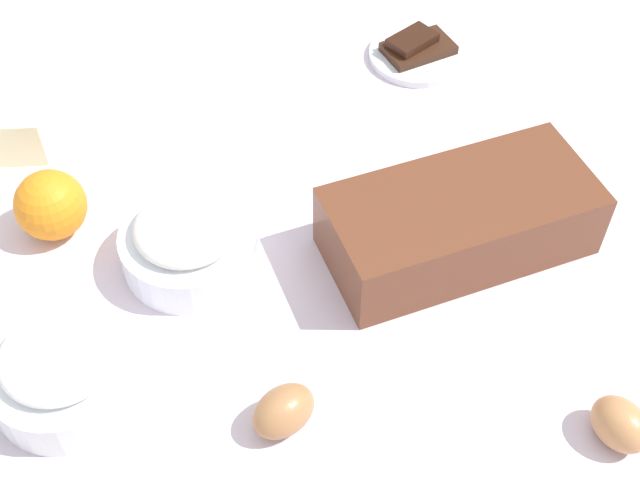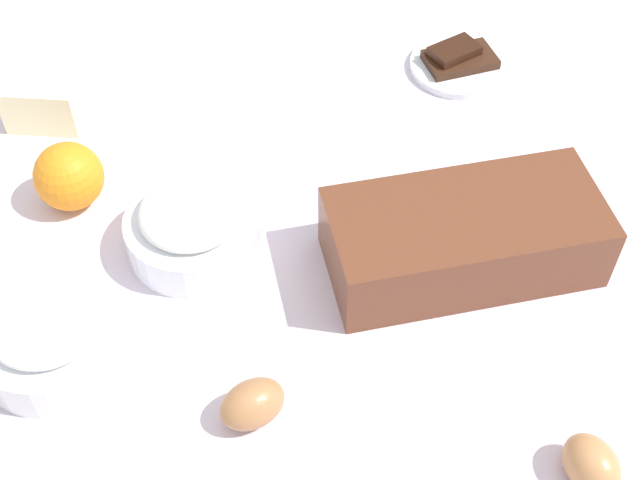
{
  "view_description": "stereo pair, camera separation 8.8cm",
  "coord_description": "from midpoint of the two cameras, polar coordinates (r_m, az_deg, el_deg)",
  "views": [
    {
      "loc": [
        0.19,
        0.54,
        0.7
      ],
      "look_at": [
        0.0,
        0.0,
        0.04
      ],
      "focal_mm": 47.9,
      "sensor_mm": 36.0,
      "label": 1
    },
    {
      "loc": [
        0.1,
        0.57,
        0.7
      ],
      "look_at": [
        0.0,
        0.0,
        0.04
      ],
      "focal_mm": 47.9,
      "sensor_mm": 36.0,
      "label": 2
    }
  ],
  "objects": [
    {
      "name": "chocolate_plate",
      "position": [
        1.16,
        11.45,
        11.42
      ],
      "size": [
        0.13,
        0.13,
        0.03
      ],
      "color": "white",
      "rests_on": "ground_plane"
    },
    {
      "name": "loaf_pan",
      "position": [
        0.9,
        12.37,
        0.08
      ],
      "size": [
        0.28,
        0.14,
        0.08
      ],
      "rotation": [
        0.0,
        0.0,
        0.04
      ],
      "color": "brown",
      "rests_on": "ground_plane"
    },
    {
      "name": "egg_near_butter",
      "position": [
        0.81,
        20.77,
        -14.05
      ],
      "size": [
        0.06,
        0.07,
        0.04
      ],
      "primitive_type": "ellipsoid",
      "rotation": [
        0.0,
        1.57,
        1.82
      ],
      "color": "#BB7E4C",
      "rests_on": "ground_plane"
    },
    {
      "name": "butter_block",
      "position": [
        1.09,
        -15.72,
        8.84
      ],
      "size": [
        0.1,
        0.09,
        0.06
      ],
      "primitive_type": "cube",
      "rotation": [
        0.0,
        0.0,
        -0.26
      ],
      "color": "#F4EDB2",
      "rests_on": "ground_plane"
    },
    {
      "name": "orange_fruit",
      "position": [
        0.97,
        -13.98,
        4.01
      ],
      "size": [
        0.08,
        0.08,
        0.08
      ],
      "primitive_type": "sphere",
      "color": "orange",
      "rests_on": "ground_plane"
    },
    {
      "name": "ground_plane",
      "position": [
        0.92,
        2.74,
        -2.2
      ],
      "size": [
        2.4,
        2.4,
        0.02
      ],
      "primitive_type": "cube",
      "color": "silver"
    },
    {
      "name": "sugar_bowl",
      "position": [
        0.84,
        -14.79,
        -6.27
      ],
      "size": [
        0.15,
        0.15,
        0.07
      ],
      "color": "white",
      "rests_on": "ground_plane"
    },
    {
      "name": "flour_bowl",
      "position": [
        0.9,
        -5.79,
        0.79
      ],
      "size": [
        0.14,
        0.14,
        0.07
      ],
      "color": "white",
      "rests_on": "ground_plane"
    },
    {
      "name": "egg_beside_bowl",
      "position": [
        0.79,
        -1.31,
        -11.11
      ],
      "size": [
        0.07,
        0.06,
        0.04
      ],
      "primitive_type": "ellipsoid",
      "rotation": [
        0.0,
        1.57,
        0.37
      ],
      "color": "#A66F43",
      "rests_on": "ground_plane"
    }
  ]
}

